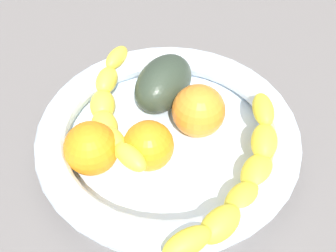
{
  "coord_description": "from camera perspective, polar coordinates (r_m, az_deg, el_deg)",
  "views": [
    {
      "loc": [
        -7.4,
        31.47,
        43.0
      ],
      "look_at": [
        0.0,
        0.0,
        7.73
      ],
      "focal_mm": 45.02,
      "sensor_mm": 36.0,
      "label": 1
    }
  ],
  "objects": [
    {
      "name": "kitchen_counter",
      "position": [
        0.53,
        -0.0,
        -4.59
      ],
      "size": [
        120.0,
        120.0,
        3.0
      ],
      "primitive_type": "cube",
      "color": "slate",
      "rests_on": "ground"
    },
    {
      "name": "fruit_bowl",
      "position": [
        0.49,
        -0.0,
        -1.55
      ],
      "size": [
        30.42,
        30.42,
        5.32
      ],
      "color": "white",
      "rests_on": "kitchen_counter"
    },
    {
      "name": "banana_draped_left",
      "position": [
        0.44,
        10.22,
        -7.25
      ],
      "size": [
        10.2,
        23.39,
        4.71
      ],
      "color": "yellow",
      "rests_on": "fruit_bowl"
    },
    {
      "name": "banana_draped_right",
      "position": [
        0.5,
        -7.89,
        2.12
      ],
      "size": [
        10.67,
        19.85,
        4.49
      ],
      "color": "yellow",
      "rests_on": "fruit_bowl"
    },
    {
      "name": "orange_front",
      "position": [
        0.46,
        -10.34,
        -2.98
      ],
      "size": [
        6.01,
        6.01,
        6.01
      ],
      "primitive_type": "sphere",
      "color": "orange",
      "rests_on": "fruit_bowl"
    },
    {
      "name": "orange_mid_left",
      "position": [
        0.49,
        4.16,
        2.06
      ],
      "size": [
        6.34,
        6.34,
        6.34
      ],
      "primitive_type": "sphere",
      "color": "orange",
      "rests_on": "fruit_bowl"
    },
    {
      "name": "orange_mid_right",
      "position": [
        0.46,
        -2.66,
        -2.68
      ],
      "size": [
        5.67,
        5.67,
        5.67
      ],
      "primitive_type": "sphere",
      "color": "orange",
      "rests_on": "fruit_bowl"
    },
    {
      "name": "avocado_dark",
      "position": [
        0.53,
        -0.61,
        5.83
      ],
      "size": [
        8.52,
        10.81,
        6.09
      ],
      "primitive_type": "ellipsoid",
      "rotation": [
        0.0,
        0.0,
        1.3
      ],
      "color": "#2F3C2D",
      "rests_on": "fruit_bowl"
    }
  ]
}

